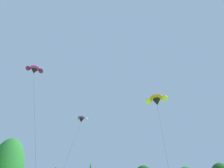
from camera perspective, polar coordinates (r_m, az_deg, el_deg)
The scene contains 3 objects.
parafoil_kite_high_purple at distance 33.71m, azimuth -8.52°, elevation -9.56°, with size 2.28×15.57×15.00m.
parafoil_kite_mid_orange at distance 27.90m, azimuth 12.26°, elevation -4.32°, with size 4.11×10.59×15.01m.
parafoil_kite_far_magenta at distance 29.55m, azimuth -20.69°, elevation 3.72°, with size 6.80×7.51×18.40m.
Camera 1 is at (-0.39, 6.90, 2.38)m, focal length 32.96 mm.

